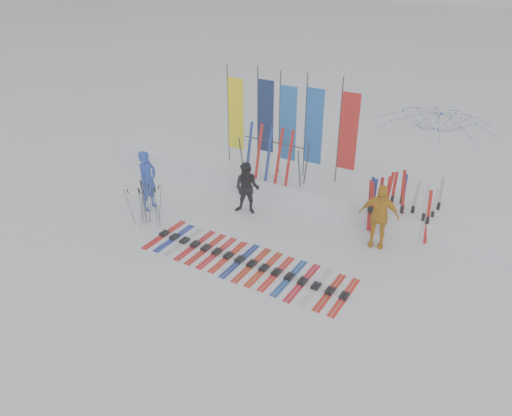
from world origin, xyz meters
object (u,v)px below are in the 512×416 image
Objects in this scene: ski_rack at (274,154)px; person_black at (247,188)px; person_blue at (148,181)px; ski_row at (246,262)px; tent_canopy at (430,158)px; person_yellow at (379,216)px.

person_black is at bearing -94.07° from ski_rack.
person_blue is 4.20m from ski_row.
tent_canopy is at bearing 23.80° from ski_rack.
person_yellow is at bearing 45.12° from ski_row.
person_yellow is at bearing -10.54° from person_black.
tent_canopy is 0.62× the size of ski_row.
ski_rack is at bearing -48.92° from person_blue.
person_yellow is 3.63m from ski_row.
person_blue is 0.90× the size of ski_rack.
person_black is at bearing 120.97° from ski_row.
person_black is 0.77× the size of ski_rack.
person_blue reaches higher than person_yellow.
person_black is 0.29× the size of ski_row.
tent_canopy is 6.40m from ski_row.
tent_canopy is (0.45, 2.99, 0.64)m from person_yellow.
person_black is 0.47× the size of tent_canopy.
tent_canopy is at bearing -60.07° from person_blue.
ski_rack is at bearing 71.85° from person_black.
person_black is at bearing -67.21° from person_blue.
tent_canopy reaches higher than person_black.
person_blue is 8.29m from tent_canopy.
person_blue is at bearing -178.90° from person_yellow.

